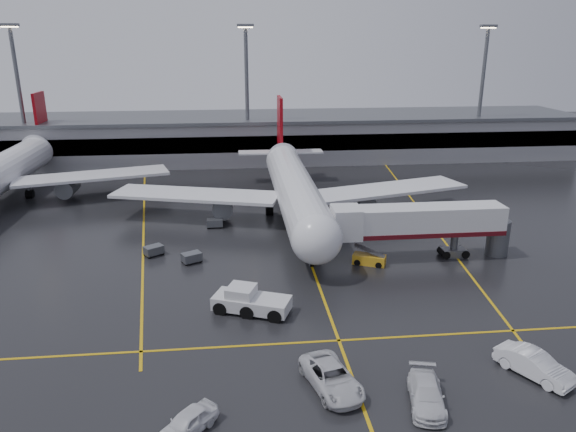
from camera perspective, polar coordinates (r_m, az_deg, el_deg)
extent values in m
plane|color=black|center=(63.85, 1.60, -2.79)|extent=(220.00, 220.00, 0.00)
cube|color=gold|center=(63.84, 1.60, -2.78)|extent=(0.25, 90.00, 0.02)
cube|color=gold|center=(44.29, 5.41, -13.00)|extent=(60.00, 0.25, 0.02)
cube|color=gold|center=(73.75, -15.05, -0.49)|extent=(9.99, 69.35, 0.02)
cube|color=gold|center=(77.25, 13.97, 0.45)|extent=(7.57, 69.64, 0.02)
cube|color=gray|center=(109.00, -1.70, 8.27)|extent=(120.00, 18.00, 8.00)
cube|color=black|center=(100.28, -1.32, 7.68)|extent=(120.00, 0.40, 3.00)
cube|color=#595B60|center=(108.33, -1.72, 10.51)|extent=(122.00, 19.00, 0.60)
cylinder|color=#595B60|center=(108.13, -26.48, 10.88)|extent=(0.70, 0.70, 25.00)
cube|color=#595B60|center=(107.64, -27.47, 17.55)|extent=(3.00, 1.20, 0.50)
cube|color=#FFE5B2|center=(107.64, -27.44, 17.39)|extent=(2.60, 0.90, 0.20)
cylinder|color=#595B60|center=(101.63, -4.36, 12.33)|extent=(0.70, 0.70, 25.00)
cube|color=#595B60|center=(101.11, -4.55, 19.51)|extent=(3.00, 1.20, 0.50)
cube|color=#FFE5B2|center=(101.10, -4.54, 19.34)|extent=(2.60, 0.90, 0.20)
cylinder|color=#595B60|center=(112.33, 19.78, 11.90)|extent=(0.70, 0.70, 25.00)
cube|color=#595B60|center=(111.87, 20.51, 18.36)|extent=(3.00, 1.20, 0.50)
cube|color=#FFE5B2|center=(111.86, 20.49, 18.20)|extent=(2.60, 0.90, 0.20)
cylinder|color=silver|center=(70.07, 0.78, 2.76)|extent=(5.20, 36.00, 5.20)
sphere|color=silver|center=(53.11, 3.05, -2.42)|extent=(5.20, 5.20, 5.20)
cone|color=silver|center=(90.25, -0.79, 6.68)|extent=(4.94, 8.00, 4.94)
cube|color=#90050D|center=(90.37, -0.86, 9.85)|extent=(0.50, 5.50, 8.50)
cube|color=silver|center=(90.21, -0.79, 6.81)|extent=(14.00, 3.00, 0.25)
cube|color=silver|center=(71.94, -9.76, 2.24)|extent=(22.80, 11.83, 0.40)
cube|color=silver|center=(74.76, 10.55, 2.81)|extent=(22.80, 11.83, 0.40)
cylinder|color=#595B60|center=(71.21, -6.94, 1.04)|extent=(2.60, 4.50, 2.60)
cylinder|color=#595B60|center=(73.31, 8.08, 1.49)|extent=(2.60, 4.50, 2.60)
cylinder|color=#595B60|center=(57.04, 2.53, -4.37)|extent=(0.56, 0.56, 2.00)
cylinder|color=#595B60|center=(73.56, -1.98, 0.91)|extent=(0.56, 0.56, 2.00)
cylinder|color=#595B60|center=(74.25, 2.95, 1.06)|extent=(0.56, 0.56, 2.00)
cylinder|color=black|center=(57.26, 2.52, -4.87)|extent=(0.40, 1.10, 1.10)
cylinder|color=black|center=(73.69, -1.98, 0.58)|extent=(1.00, 1.40, 1.40)
cylinder|color=black|center=(74.38, 2.95, 0.73)|extent=(1.00, 1.40, 1.40)
cone|color=silver|center=(107.22, -24.56, 6.90)|extent=(4.94, 8.00, 4.94)
cube|color=#90050D|center=(107.44, -24.75, 9.56)|extent=(0.50, 5.50, 8.50)
cube|color=silver|center=(107.19, -24.58, 7.00)|extent=(14.00, 3.00, 0.25)
cube|color=silver|center=(85.98, -20.01, 4.03)|extent=(22.80, 11.83, 0.40)
cylinder|color=#595B60|center=(86.30, -22.31, 2.85)|extent=(2.60, 4.50, 2.60)
cylinder|color=#595B60|center=(90.36, -25.73, 2.38)|extent=(0.56, 0.56, 2.00)
cylinder|color=black|center=(90.47, -25.69, 2.11)|extent=(1.00, 1.40, 1.40)
cube|color=silver|center=(59.63, 13.91, -0.40)|extent=(18.00, 3.20, 3.00)
cube|color=#4F0B11|center=(60.05, 13.82, -1.57)|extent=(18.00, 3.30, 0.50)
cube|color=silver|center=(57.41, 6.18, -0.68)|extent=(3.00, 3.40, 3.30)
cylinder|color=#595B60|center=(62.03, 17.20, -2.80)|extent=(0.80, 0.80, 3.00)
cube|color=#595B60|center=(62.40, 17.11, -3.71)|extent=(2.60, 1.60, 0.90)
cylinder|color=#595B60|center=(63.96, 21.37, -2.15)|extent=(2.40, 2.40, 4.00)
cylinder|color=black|center=(61.99, 16.17, -3.76)|extent=(0.90, 1.80, 0.90)
cylinder|color=black|center=(62.83, 18.03, -3.65)|extent=(0.90, 1.80, 0.90)
cube|color=silver|center=(47.99, -3.86, -9.17)|extent=(7.25, 4.99, 1.15)
cube|color=silver|center=(47.85, -4.98, -7.99)|extent=(3.00, 3.00, 0.96)
cube|color=black|center=(47.85, -4.98, -7.99)|extent=(2.70, 2.70, 0.86)
cylinder|color=black|center=(48.96, -6.65, -9.11)|extent=(2.23, 3.14, 1.25)
cylinder|color=black|center=(48.14, -3.85, -9.52)|extent=(2.23, 3.14, 1.25)
cylinder|color=black|center=(47.44, -0.96, -9.92)|extent=(2.23, 3.14, 1.25)
cube|color=gold|center=(58.25, 8.60, -4.58)|extent=(3.71, 2.72, 1.05)
cube|color=#595B60|center=(57.87, 8.65, -3.67)|extent=(3.36, 2.15, 1.19)
cylinder|color=black|center=(58.52, 7.49, -4.67)|extent=(1.28, 1.75, 0.67)
cylinder|color=black|center=(58.18, 9.70, -4.92)|extent=(1.28, 1.75, 0.67)
imported|color=silver|center=(38.64, 4.65, -16.69)|extent=(4.31, 6.60, 1.69)
imported|color=silver|center=(38.28, 14.46, -17.80)|extent=(3.27, 5.67, 1.55)
imported|color=white|center=(43.39, 24.64, -14.11)|extent=(4.43, 5.72, 1.81)
imported|color=white|center=(35.56, -10.65, -20.76)|extent=(4.16, 4.36, 1.47)
cube|color=#595B60|center=(58.83, -10.19, -4.30)|extent=(2.37, 2.08, 0.90)
cylinder|color=black|center=(58.30, -10.69, -5.04)|extent=(0.40, 0.20, 0.40)
cylinder|color=black|center=(58.87, -9.25, -4.72)|extent=(0.40, 0.20, 0.40)
cylinder|color=black|center=(59.16, -11.07, -4.72)|extent=(0.40, 0.20, 0.40)
cylinder|color=black|center=(59.72, -9.66, -4.40)|extent=(0.40, 0.20, 0.40)
cube|color=#595B60|center=(61.64, -14.05, -3.50)|extent=(2.38, 2.20, 0.90)
cylinder|color=black|center=(61.08, -14.47, -4.22)|extent=(0.40, 0.20, 0.40)
cylinder|color=black|center=(61.72, -13.15, -3.87)|extent=(0.40, 0.20, 0.40)
cylinder|color=black|center=(61.92, -14.89, -3.94)|extent=(0.40, 0.20, 0.40)
cylinder|color=black|center=(62.55, -13.58, -3.60)|extent=(0.40, 0.20, 0.40)
cube|color=#595B60|center=(69.19, -7.77, -0.69)|extent=(2.04, 1.36, 0.90)
cylinder|color=black|center=(68.89, -8.41, -1.22)|extent=(0.40, 0.20, 0.40)
cylinder|color=black|center=(68.87, -7.08, -1.17)|extent=(0.40, 0.20, 0.40)
cylinder|color=black|center=(69.83, -8.41, -0.95)|extent=(0.40, 0.20, 0.40)
cylinder|color=black|center=(69.82, -7.09, -0.90)|extent=(0.40, 0.20, 0.40)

